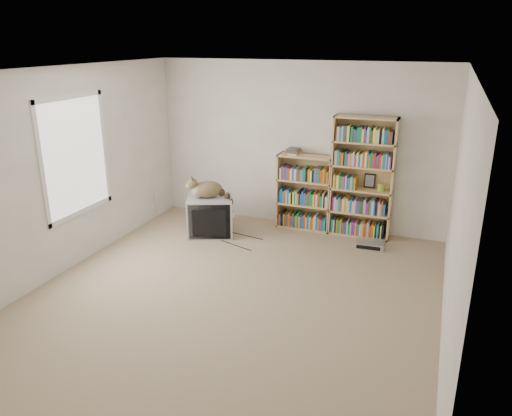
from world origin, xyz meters
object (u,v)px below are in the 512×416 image
(crt_tv, at_px, (210,215))
(cat, at_px, (211,192))
(dvd_player, at_px, (370,244))
(bookcase_short, at_px, (305,195))
(bookcase_tall, at_px, (362,180))

(crt_tv, bearing_deg, cat, -65.98)
(dvd_player, bearing_deg, bookcase_short, 155.87)
(crt_tv, xyz_separation_m, dvd_player, (2.34, 0.32, -0.24))
(bookcase_short, bearing_deg, cat, -147.06)
(cat, relative_size, dvd_player, 1.96)
(bookcase_tall, xyz_separation_m, dvd_player, (0.24, -0.43, -0.80))
(bookcase_short, bearing_deg, bookcase_tall, -0.06)
(crt_tv, distance_m, cat, 0.38)
(bookcase_tall, bearing_deg, dvd_player, -61.02)
(crt_tv, height_order, bookcase_short, bookcase_short)
(crt_tv, distance_m, bookcase_tall, 2.30)
(crt_tv, height_order, bookcase_tall, bookcase_tall)
(cat, relative_size, bookcase_tall, 0.43)
(bookcase_tall, xyz_separation_m, bookcase_short, (-0.85, 0.00, -0.32))
(cat, height_order, dvd_player, cat)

